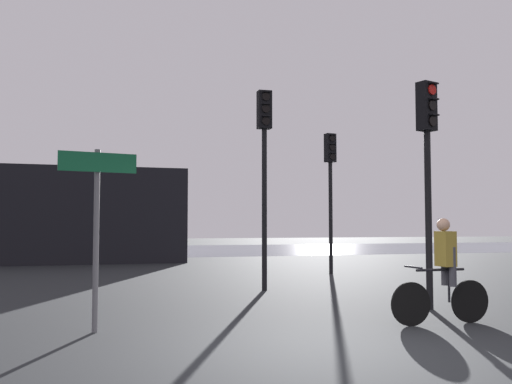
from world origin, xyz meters
The scene contains 8 objects.
ground_plane centered at (0.00, 0.00, 0.00)m, with size 120.00×120.00×0.00m, color black.
water_strip centered at (0.00, 28.60, 0.00)m, with size 80.00×16.00×0.01m, color slate.
distant_building centered at (-6.01, 18.60, 1.91)m, with size 14.10×4.00×3.82m, color black.
traffic_light_center centered at (1.13, 6.45, 3.25)m, with size 0.32×0.34×4.69m.
traffic_light_near_right centered at (3.12, 2.77, 2.89)m, with size 0.38×0.40×4.14m.
traffic_light_far_right centered at (4.47, 10.20, 3.06)m, with size 0.35×0.37×4.40m.
direction_sign_post centered at (-2.70, 2.16, 1.70)m, with size 1.09×0.22×2.60m.
cyclist centered at (2.44, 1.36, 0.82)m, with size 1.71×0.46×1.62m.
Camera 1 is at (-2.82, -6.27, 1.51)m, focal length 40.00 mm.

